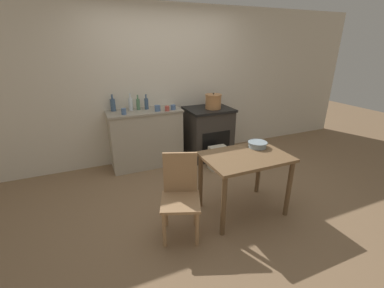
% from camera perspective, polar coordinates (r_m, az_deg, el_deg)
% --- Properties ---
extents(ground_plane, '(14.00, 14.00, 0.00)m').
position_cam_1_polar(ground_plane, '(3.56, 2.79, -11.60)').
color(ground_plane, '#896B4C').
extents(wall_back, '(8.00, 0.07, 2.55)m').
position_cam_1_polar(wall_back, '(4.51, -5.97, 12.82)').
color(wall_back, beige).
rests_on(wall_back, ground_plane).
extents(counter_cabinet, '(1.18, 0.51, 0.95)m').
position_cam_1_polar(counter_cabinet, '(4.33, -10.18, 1.29)').
color(counter_cabinet, '#B2A893').
rests_on(counter_cabinet, ground_plane).
extents(stove, '(0.78, 0.68, 0.90)m').
position_cam_1_polar(stove, '(4.63, 3.57, 2.58)').
color(stove, '#38332D').
rests_on(stove, ground_plane).
extents(work_table, '(0.97, 0.66, 0.74)m').
position_cam_1_polar(work_table, '(3.05, 11.72, -4.61)').
color(work_table, brown).
rests_on(work_table, ground_plane).
extents(chair, '(0.52, 0.52, 0.89)m').
position_cam_1_polar(chair, '(2.74, -2.59, -10.93)').
color(chair, '#A87F56').
rests_on(chair, ground_plane).
extents(flour_sack, '(0.29, 0.20, 0.38)m').
position_cam_1_polar(flour_sack, '(4.24, 5.83, -3.09)').
color(flour_sack, beige).
rests_on(flour_sack, ground_plane).
extents(stock_pot, '(0.28, 0.28, 0.27)m').
position_cam_1_polar(stock_pot, '(4.45, 4.75, 9.40)').
color(stock_pot, '#B77A47').
rests_on(stock_pot, stove).
extents(mixing_bowl_large, '(0.23, 0.23, 0.07)m').
position_cam_1_polar(mixing_bowl_large, '(3.26, 14.34, -0.04)').
color(mixing_bowl_large, '#93A8B2').
rests_on(mixing_bowl_large, work_table).
extents(bottle_far_left, '(0.08, 0.08, 0.26)m').
position_cam_1_polar(bottle_far_left, '(4.25, -17.17, 8.36)').
color(bottle_far_left, '#3D5675').
rests_on(bottle_far_left, counter_cabinet).
extents(bottle_left, '(0.06, 0.06, 0.24)m').
position_cam_1_polar(bottle_left, '(4.24, -11.88, 8.69)').
color(bottle_left, '#517F5B').
rests_on(bottle_left, counter_cabinet).
extents(bottle_mid_left, '(0.07, 0.07, 0.27)m').
position_cam_1_polar(bottle_mid_left, '(4.23, -13.49, 8.70)').
color(bottle_mid_left, silver).
rests_on(bottle_mid_left, counter_cabinet).
extents(bottle_center_left, '(0.06, 0.06, 0.24)m').
position_cam_1_polar(bottle_center_left, '(4.26, -10.10, 8.86)').
color(bottle_center_left, '#3D5675').
rests_on(bottle_center_left, counter_cabinet).
extents(cup_center, '(0.09, 0.09, 0.09)m').
position_cam_1_polar(cup_center, '(4.11, -7.67, 7.89)').
color(cup_center, '#4C6B99').
rests_on(cup_center, counter_cabinet).
extents(cup_center_right, '(0.07, 0.07, 0.08)m').
position_cam_1_polar(cup_center_right, '(4.11, -5.55, 7.88)').
color(cup_center_right, '#B74C42').
rests_on(cup_center_right, counter_cabinet).
extents(cup_mid_right, '(0.07, 0.07, 0.09)m').
position_cam_1_polar(cup_mid_right, '(4.01, -14.93, 7.01)').
color(cup_mid_right, '#4C6B99').
rests_on(cup_mid_right, counter_cabinet).
extents(cup_right, '(0.08, 0.08, 0.08)m').
position_cam_1_polar(cup_right, '(4.18, -4.21, 8.15)').
color(cup_right, '#4C6B99').
rests_on(cup_right, counter_cabinet).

